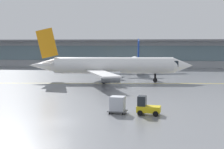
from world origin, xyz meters
TOP-DOWN VIEW (x-y plane):
  - ground_plane at (0.00, 0.00)m, footprint 400.00×400.00m
  - taxiway_centreline_stripe at (1.74, 33.57)m, footprint 109.45×11.71m
  - terminal_concourse at (0.00, 84.46)m, footprint 226.58×11.00m
  - gate_airplane_1 at (5.27, 59.00)m, footprint 25.92×28.00m
  - taxiing_regional_jet at (1.30, 35.52)m, footprint 34.24×31.66m
  - baggage_tug at (9.03, 4.43)m, footprint 2.75×1.89m
  - cargo_dolly_lead at (5.72, 4.84)m, footprint 2.28×1.85m

SIDE VIEW (x-z plane):
  - ground_plane at x=0.00m, z-range 0.00..0.00m
  - taxiway_centreline_stripe at x=1.74m, z-range 0.00..0.01m
  - baggage_tug at x=9.03m, z-range -0.16..1.94m
  - cargo_dolly_lead at x=5.72m, z-range 0.08..2.02m
  - gate_airplane_1 at x=5.27m, z-range -1.85..7.41m
  - taxiing_regional_jet at x=1.30m, z-range -2.27..9.07m
  - terminal_concourse at x=0.00m, z-range 0.12..9.72m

